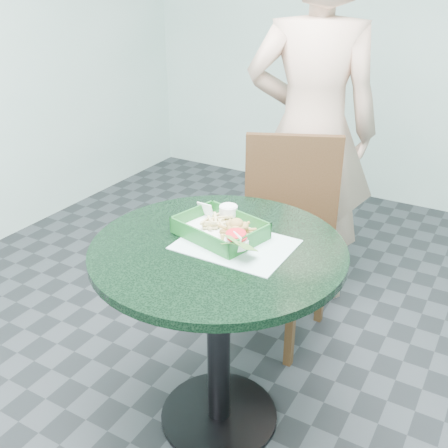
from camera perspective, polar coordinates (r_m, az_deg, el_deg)
The scene contains 11 objects.
floor at distance 2.21m, azimuth -0.54°, elevation -20.20°, with size 4.00×5.00×0.02m, color #303335.
wall_back at distance 3.89m, azimuth 19.91°, elevation 21.82°, with size 4.00×0.04×2.80m, color silver.
cafe_table at distance 1.83m, azimuth -0.62°, elevation -7.57°, with size 0.85×0.85×0.75m.
dining_chair at distance 2.43m, azimuth 6.21°, elevation -0.03°, with size 0.44×0.44×0.93m.
diner_person at distance 2.57m, azimuth 9.73°, elevation 13.01°, with size 0.75×0.49×2.06m, color tan.
placemat at distance 1.75m, azimuth 1.24°, elevation -2.83°, with size 0.37×0.28×0.00m, color #ADD2CE.
food_basket at distance 1.80m, azimuth -0.44°, elevation -1.38°, with size 0.28×0.21×0.06m.
crab_sandwich at distance 1.76m, azimuth 1.59°, elevation -0.82°, with size 0.11×0.11×0.07m.
fries_pile at distance 1.84m, azimuth -1.20°, elevation -0.11°, with size 0.10×0.11×0.04m, color #D0BB7D, non-canonical shape.
sauce_ramekin at distance 1.87m, azimuth -0.31°, elevation 1.04°, with size 0.07×0.07×0.04m.
garnish_cup at distance 1.70m, azimuth 2.23°, elevation -2.19°, with size 0.12×0.11×0.05m.
Camera 1 is at (0.78, -1.31, 1.60)m, focal length 42.00 mm.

